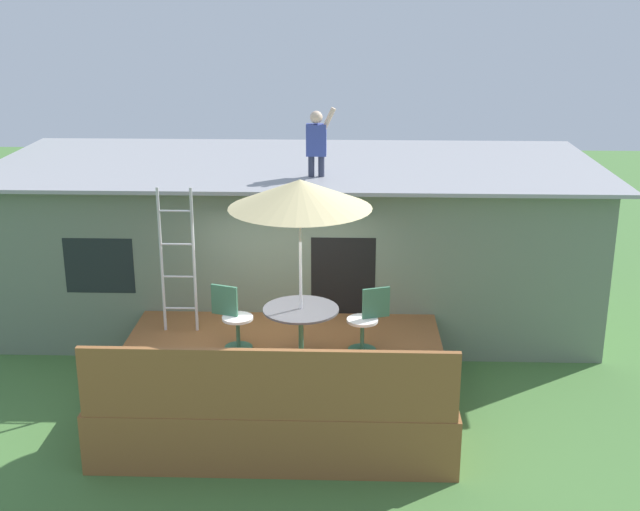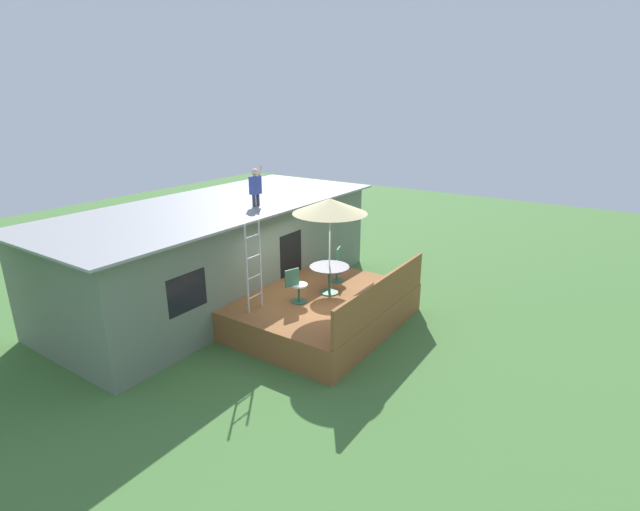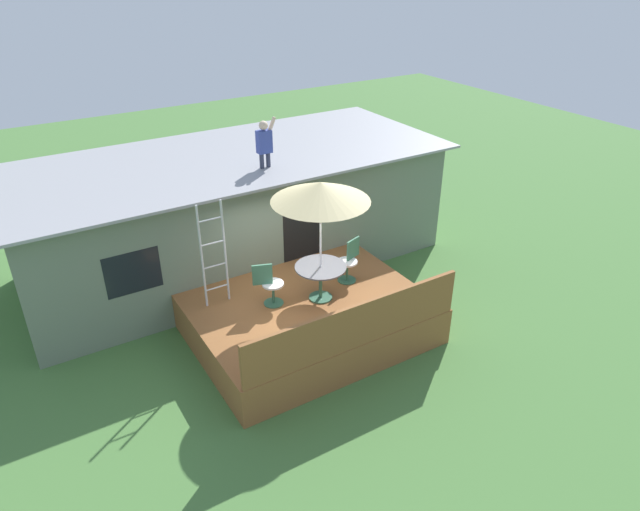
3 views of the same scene
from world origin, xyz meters
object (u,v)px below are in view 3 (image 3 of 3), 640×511
Objects in this scene: person_figure at (265,141)px; patio_chair_left at (269,284)px; patio_table at (321,273)px; patio_umbrella at (321,192)px; patio_chair_right at (349,261)px; step_ladder at (214,255)px.

person_figure is 3.29m from patio_chair_left.
patio_umbrella is (0.00, 0.00, 1.76)m from patio_table.
person_figure reaches higher than patio_umbrella.
patio_chair_right is (0.92, 0.32, -0.13)m from patio_table.
person_figure is 3.21m from patio_chair_right.
step_ladder reaches higher than patio_chair_right.
step_ladder is 2.92m from patio_chair_right.
step_ladder is (-1.86, 0.95, 0.51)m from patio_table.
step_ladder is 2.97m from person_figure.
person_figure is at bearing 38.95° from step_ladder.
person_figure is at bearing 87.20° from patio_umbrella.
patio_umbrella reaches higher than patio_chair_right.
step_ladder reaches higher than patio_table.
patio_chair_right reaches higher than patio_table.
patio_umbrella is 1.15× the size of step_ladder.
patio_chair_right is (1.90, -0.02, 0.00)m from patio_chair_left.
patio_umbrella is at bearing 90.00° from patio_table.
patio_chair_left is (-0.99, 0.35, -0.13)m from patio_table.
patio_chair_left is at bearing -34.51° from step_ladder.
patio_umbrella is 2.76× the size of patio_chair_right.
patio_umbrella is 2.12m from patio_chair_right.
patio_table is at bearing 0.00° from patio_chair_left.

